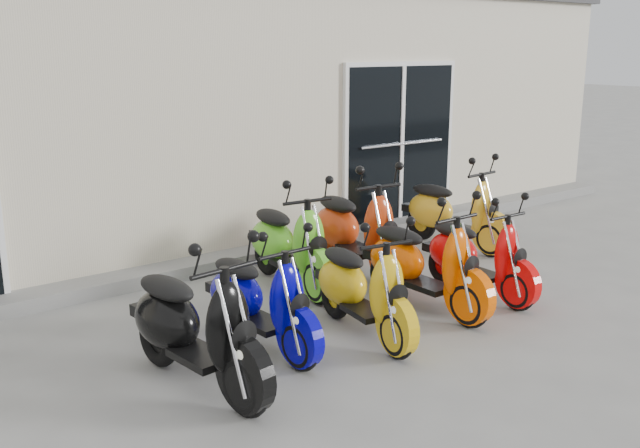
# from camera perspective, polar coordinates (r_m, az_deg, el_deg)

# --- Properties ---
(ground) EXTENTS (80.00, 80.00, 0.00)m
(ground) POSITION_cam_1_polar(r_m,az_deg,el_deg) (7.04, 2.99, -6.88)
(ground) COLOR gray
(ground) RESTS_ON ground
(building) EXTENTS (14.00, 6.00, 3.20)m
(building) POSITION_cam_1_polar(r_m,az_deg,el_deg) (11.10, -14.76, 8.88)
(building) COLOR beige
(building) RESTS_ON ground
(front_step) EXTENTS (14.00, 0.40, 0.15)m
(front_step) POSITION_cam_1_polar(r_m,az_deg,el_deg) (8.57, -5.78, -2.54)
(front_step) COLOR gray
(front_step) RESTS_ON ground
(door_right) EXTENTS (2.02, 0.08, 2.22)m
(door_right) POSITION_cam_1_polar(r_m,az_deg,el_deg) (10.01, 6.42, 6.78)
(door_right) COLOR black
(door_right) RESTS_ON front_step
(scooter_front_black) EXTENTS (0.82, 1.78, 1.27)m
(scooter_front_black) POSITION_cam_1_polar(r_m,az_deg,el_deg) (5.36, -10.03, -6.70)
(scooter_front_black) COLOR black
(scooter_front_black) RESTS_ON ground
(scooter_front_blue) EXTENTS (0.65, 1.59, 1.15)m
(scooter_front_blue) POSITION_cam_1_polar(r_m,az_deg,el_deg) (5.98, -4.87, -4.88)
(scooter_front_blue) COLOR #0500A0
(scooter_front_blue) RESTS_ON ground
(scooter_front_orange_a) EXTENTS (0.80, 1.63, 1.16)m
(scooter_front_orange_a) POSITION_cam_1_polar(r_m,az_deg,el_deg) (6.24, 3.46, -4.04)
(scooter_front_orange_a) COLOR gold
(scooter_front_orange_a) RESTS_ON ground
(scooter_front_orange_b) EXTENTS (0.63, 1.67, 1.23)m
(scooter_front_orange_b) POSITION_cam_1_polar(r_m,az_deg,el_deg) (6.91, 8.39, -2.04)
(scooter_front_orange_b) COLOR #F85600
(scooter_front_orange_b) RESTS_ON ground
(scooter_front_red) EXTENTS (0.60, 1.55, 1.13)m
(scooter_front_red) POSITION_cam_1_polar(r_m,az_deg,el_deg) (7.43, 12.57, -1.50)
(scooter_front_red) COLOR red
(scooter_front_red) RESTS_ON ground
(scooter_back_green) EXTENTS (0.81, 1.77, 1.26)m
(scooter_back_green) POSITION_cam_1_polar(r_m,az_deg,el_deg) (7.48, -2.49, -0.53)
(scooter_back_green) COLOR #63D228
(scooter_back_green) RESTS_ON ground
(scooter_back_red) EXTENTS (0.84, 1.85, 1.32)m
(scooter_back_red) POSITION_cam_1_polar(r_m,az_deg,el_deg) (7.97, 2.92, 0.59)
(scooter_back_red) COLOR red
(scooter_back_red) RESTS_ON ground
(scooter_back_yellow) EXTENTS (0.76, 1.73, 1.24)m
(scooter_back_yellow) POSITION_cam_1_polar(r_m,az_deg,el_deg) (9.16, 10.74, 1.89)
(scooter_back_yellow) COLOR gold
(scooter_back_yellow) RESTS_ON ground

